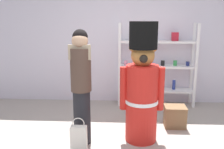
{
  "coord_description": "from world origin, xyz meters",
  "views": [
    {
      "loc": [
        0.03,
        -3.02,
        1.77
      ],
      "look_at": [
        -0.15,
        0.34,
        1.0
      ],
      "focal_mm": 40.02,
      "sensor_mm": 36.0,
      "label": 1
    }
  ],
  "objects_px": {
    "teddy_bear_guard": "(142,87)",
    "person_shopper": "(81,84)",
    "shopping_bag": "(79,138)",
    "display_crate": "(175,116)",
    "merchandise_shelf": "(157,65)"
  },
  "relations": [
    {
      "from": "person_shopper",
      "to": "shopping_bag",
      "type": "relative_size",
      "value": 3.39
    },
    {
      "from": "merchandise_shelf",
      "to": "display_crate",
      "type": "bearing_deg",
      "value": -79.76
    },
    {
      "from": "teddy_bear_guard",
      "to": "person_shopper",
      "type": "relative_size",
      "value": 1.06
    },
    {
      "from": "merchandise_shelf",
      "to": "teddy_bear_guard",
      "type": "relative_size",
      "value": 0.97
    },
    {
      "from": "shopping_bag",
      "to": "display_crate",
      "type": "distance_m",
      "value": 1.67
    },
    {
      "from": "person_shopper",
      "to": "shopping_bag",
      "type": "bearing_deg",
      "value": -92.21
    },
    {
      "from": "shopping_bag",
      "to": "display_crate",
      "type": "xyz_separation_m",
      "value": [
        1.44,
        0.85,
        -0.01
      ]
    },
    {
      "from": "person_shopper",
      "to": "shopping_bag",
      "type": "distance_m",
      "value": 0.73
    },
    {
      "from": "display_crate",
      "to": "shopping_bag",
      "type": "bearing_deg",
      "value": -149.39
    },
    {
      "from": "shopping_bag",
      "to": "teddy_bear_guard",
      "type": "bearing_deg",
      "value": 23.49
    },
    {
      "from": "person_shopper",
      "to": "shopping_bag",
      "type": "xyz_separation_m",
      "value": [
        -0.01,
        -0.24,
        -0.69
      ]
    },
    {
      "from": "teddy_bear_guard",
      "to": "shopping_bag",
      "type": "distance_m",
      "value": 1.12
    },
    {
      "from": "shopping_bag",
      "to": "person_shopper",
      "type": "bearing_deg",
      "value": 87.79
    },
    {
      "from": "merchandise_shelf",
      "to": "shopping_bag",
      "type": "bearing_deg",
      "value": -122.58
    },
    {
      "from": "teddy_bear_guard",
      "to": "person_shopper",
      "type": "distance_m",
      "value": 0.86
    }
  ]
}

